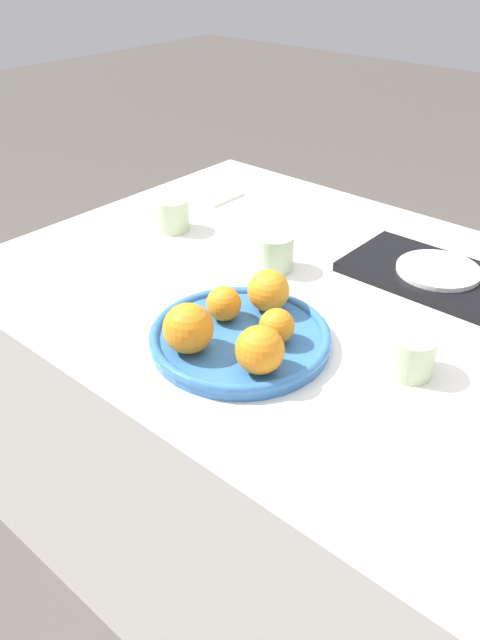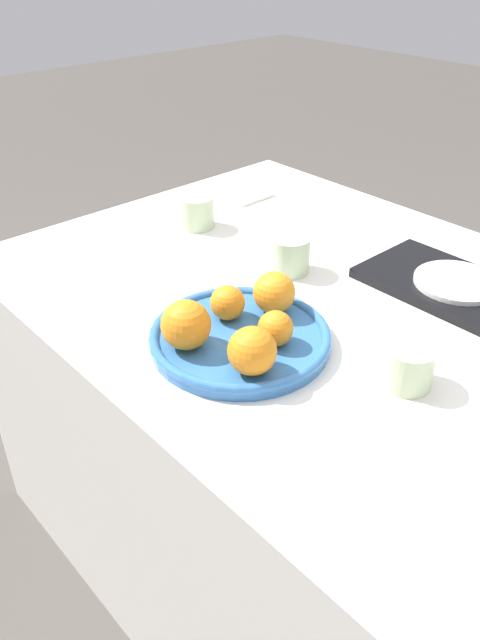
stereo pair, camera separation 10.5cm
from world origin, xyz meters
TOP-DOWN VIEW (x-y plane):
  - ground_plane at (0.00, 0.00)m, footprint 12.00×12.00m
  - table at (0.00, 0.00)m, footprint 1.33×0.97m
  - fruit_platter at (0.01, -0.24)m, footprint 0.32×0.32m
  - orange_0 at (0.10, -0.29)m, footprint 0.08×0.08m
  - orange_1 at (-0.05, -0.22)m, footprint 0.06×0.06m
  - orange_2 at (-0.03, -0.32)m, footprint 0.08×0.08m
  - orange_3 at (-0.01, -0.14)m, footprint 0.08×0.08m
  - orange_4 at (0.07, -0.21)m, footprint 0.06×0.06m
  - serving_tray at (0.16, 0.20)m, footprint 0.37×0.21m
  - side_plate at (0.16, 0.20)m, footprint 0.17×0.17m
  - cup_0 at (-0.12, 0.02)m, footprint 0.08×0.08m
  - cup_1 at (-0.43, 0.02)m, footprint 0.08×0.08m
  - cup_2 at (0.26, -0.11)m, footprint 0.08×0.08m
  - napkin at (-0.50, 0.23)m, footprint 0.13×0.12m

SIDE VIEW (x-z plane):
  - ground_plane at x=0.00m, z-range 0.00..0.00m
  - table at x=0.00m, z-range 0.00..0.75m
  - napkin at x=-0.50m, z-range 0.75..0.76m
  - serving_tray at x=0.16m, z-range 0.75..0.77m
  - fruit_platter at x=0.01m, z-range 0.75..0.78m
  - side_plate at x=0.16m, z-range 0.77..0.78m
  - cup_2 at x=0.26m, z-range 0.75..0.82m
  - cup_1 at x=-0.43m, z-range 0.75..0.82m
  - cup_0 at x=-0.12m, z-range 0.75..0.83m
  - orange_4 at x=0.07m, z-range 0.77..0.83m
  - orange_1 at x=-0.05m, z-range 0.77..0.83m
  - orange_3 at x=-0.01m, z-range 0.77..0.85m
  - orange_0 at x=0.10m, z-range 0.77..0.85m
  - orange_2 at x=-0.03m, z-range 0.77..0.85m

